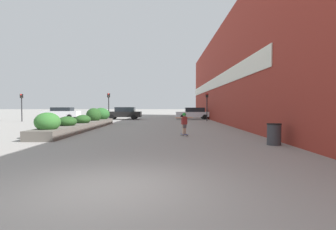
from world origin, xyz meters
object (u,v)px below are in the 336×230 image
skateboard (183,135)px  skateboarder (183,121)px  car_leftmost (123,113)px  car_rightmost (193,113)px  trash_bin (273,134)px  traffic_light_right (206,102)px  traffic_light_far_left (20,103)px  car_center_right (265,113)px  car_center_left (60,113)px  traffic_light_left (108,102)px

skateboard → skateboarder: (0.00, 0.00, 0.77)m
car_leftmost → car_rightmost: bearing=-85.3°
trash_bin → traffic_light_right: bearing=90.6°
skateboarder → traffic_light_right: traffic_light_right is taller
skateboard → traffic_light_right: traffic_light_right is taller
traffic_light_right → traffic_light_far_left: traffic_light_right is taller
traffic_light_right → trash_bin: bearing=-89.4°
skateboarder → traffic_light_right: (3.52, 14.89, 1.34)m
skateboarder → car_center_right: 24.83m
skateboard → traffic_light_right: (3.52, 14.89, 2.11)m
car_leftmost → trash_bin: bearing=-155.3°
car_center_left → car_center_right: size_ratio=1.20×
traffic_light_right → skateboard: bearing=-103.3°
car_leftmost → car_center_right: size_ratio=1.16×
skateboard → car_leftmost: car_leftmost is taller
car_center_left → traffic_light_far_left: 5.75m
car_center_left → car_rightmost: 17.45m
car_center_right → skateboarder: bearing=-30.8°
skateboarder → car_center_left: 24.55m
traffic_light_right → traffic_light_far_left: (-20.90, -0.52, -0.05)m
traffic_light_left → trash_bin: bearing=-58.0°
car_center_left → traffic_light_far_left: bearing=154.7°
skateboarder → car_rightmost: car_rightmost is taller
car_center_left → traffic_light_right: bearing=-103.8°
trash_bin → car_center_left: car_center_left is taller
skateboard → skateboarder: skateboarder is taller
car_center_right → traffic_light_left: bearing=-71.8°
car_leftmost → traffic_light_right: 10.98m
traffic_light_left → traffic_light_far_left: bearing=-178.5°
skateboard → traffic_light_left: 16.65m
car_leftmost → traffic_light_left: (-1.04, -4.26, 1.35)m
traffic_light_right → car_rightmost: bearing=102.6°
traffic_light_far_left → skateboarder: bearing=-39.6°
traffic_light_far_left → trash_bin: bearing=-40.4°
traffic_light_right → car_center_left: bearing=166.2°
skateboard → traffic_light_left: size_ratio=0.20×
skateboard → traffic_light_far_left: bearing=111.3°
car_rightmost → car_center_left: bearing=90.6°
skateboard → trash_bin: (3.72, -3.57, 0.41)m
skateboarder → trash_bin: skateboarder is taller
trash_bin → traffic_light_right: size_ratio=0.30×
skateboarder → traffic_light_far_left: size_ratio=0.40×
trash_bin → traffic_light_right: traffic_light_right is taller
skateboard → traffic_light_left: (-7.66, 14.63, 2.11)m
car_center_left → traffic_light_far_left: traffic_light_far_left is taller
car_rightmost → car_center_right: bearing=-80.6°
skateboarder → car_rightmost: size_ratio=0.27×
trash_bin → car_leftmost: size_ratio=0.21×
traffic_light_far_left → traffic_light_left: bearing=1.5°
skateboarder → traffic_light_far_left: bearing=111.3°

